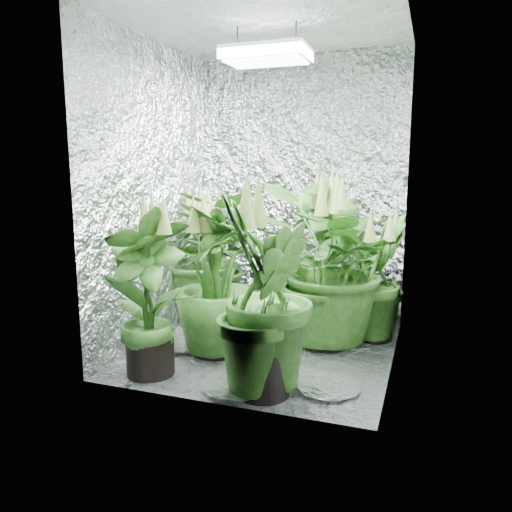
{
  "coord_description": "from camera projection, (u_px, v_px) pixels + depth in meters",
  "views": [
    {
      "loc": [
        0.98,
        -2.94,
        1.17
      ],
      "look_at": [
        -0.06,
        0.0,
        0.62
      ],
      "focal_mm": 35.0,
      "sensor_mm": 36.0,
      "label": 1
    }
  ],
  "objects": [
    {
      "name": "ground",
      "position": [
        265.0,
        349.0,
        3.26
      ],
      "size": [
        1.6,
        1.6,
        0.0
      ],
      "primitive_type": "plane",
      "color": "silver",
      "rests_on": "ground"
    },
    {
      "name": "walls",
      "position": [
        266.0,
        196.0,
        3.08
      ],
      "size": [
        1.62,
        1.62,
        2.0
      ],
      "color": "silver",
      "rests_on": "ground"
    },
    {
      "name": "ceiling",
      "position": [
        266.0,
        23.0,
        2.9
      ],
      "size": [
        1.6,
        1.6,
        0.01
      ],
      "primitive_type": "cube",
      "color": "silver",
      "rests_on": "walls"
    },
    {
      "name": "grow_lamp",
      "position": [
        266.0,
        55.0,
        2.94
      ],
      "size": [
        0.5,
        0.3,
        0.22
      ],
      "color": "gray",
      "rests_on": "ceiling"
    },
    {
      "name": "plant_a",
      "position": [
        207.0,
        255.0,
        3.84
      ],
      "size": [
        0.98,
        0.98,
        1.07
      ],
      "rotation": [
        0.0,
        0.0,
        0.12
      ],
      "color": "black",
      "rests_on": "ground"
    },
    {
      "name": "plant_b",
      "position": [
        327.0,
        256.0,
        3.67
      ],
      "size": [
        0.78,
        0.78,
        1.16
      ],
      "rotation": [
        0.0,
        0.0,
        0.63
      ],
      "color": "black",
      "rests_on": "ground"
    },
    {
      "name": "plant_c",
      "position": [
        376.0,
        280.0,
        3.4
      ],
      "size": [
        0.52,
        0.52,
        0.92
      ],
      "rotation": [
        0.0,
        0.0,
        1.43
      ],
      "color": "black",
      "rests_on": "ground"
    },
    {
      "name": "plant_d",
      "position": [
        215.0,
        281.0,
        3.12
      ],
      "size": [
        0.67,
        0.67,
        1.04
      ],
      "rotation": [
        0.0,
        0.0,
        2.8
      ],
      "color": "black",
      "rests_on": "ground"
    },
    {
      "name": "plant_e",
      "position": [
        327.0,
        266.0,
        3.23
      ],
      "size": [
        1.25,
        1.25,
        1.14
      ],
      "rotation": [
        0.0,
        0.0,
        3.58
      ],
      "color": "black",
      "rests_on": "ground"
    },
    {
      "name": "plant_f",
      "position": [
        148.0,
        293.0,
        2.79
      ],
      "size": [
        0.69,
        0.69,
        1.05
      ],
      "rotation": [
        0.0,
        0.0,
        4.16
      ],
      "color": "black",
      "rests_on": "ground"
    },
    {
      "name": "plant_g",
      "position": [
        263.0,
        297.0,
        2.53
      ],
      "size": [
        0.66,
        0.66,
        1.13
      ],
      "rotation": [
        0.0,
        0.0,
        4.54
      ],
      "color": "black",
      "rests_on": "ground"
    },
    {
      "name": "circulation_fan",
      "position": [
        369.0,
        309.0,
        3.62
      ],
      "size": [
        0.17,
        0.33,
        0.38
      ],
      "rotation": [
        0.0,
        0.0,
        -0.17
      ],
      "color": "black",
      "rests_on": "ground"
    },
    {
      "name": "plant_label",
      "position": [
        272.0,
        343.0,
        2.52
      ],
      "size": [
        0.05,
        0.03,
        0.08
      ],
      "primitive_type": "cube",
      "rotation": [
        -0.21,
        0.0,
        0.22
      ],
      "color": "white",
      "rests_on": "plant_g"
    }
  ]
}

